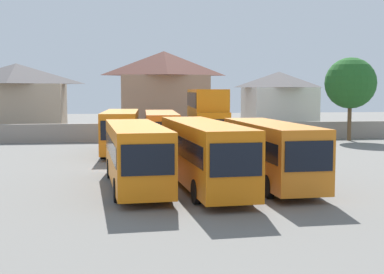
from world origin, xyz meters
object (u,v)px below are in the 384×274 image
at_px(bus_2, 203,151).
at_px(house_terrace_centre, 164,92).
at_px(bus_4, 121,129).
at_px(bus_5, 161,130).
at_px(house_terrace_left, 17,99).
at_px(house_terrace_right, 279,102).
at_px(bus_1, 135,152).
at_px(bus_6, 207,117).
at_px(tree_left_of_lot, 350,83).
at_px(bus_3, 270,150).

distance_m(bus_2, house_terrace_centre, 34.53).
bearing_deg(bus_4, bus_5, 85.01).
xyz_separation_m(house_terrace_left, house_terrace_centre, (16.38, 0.34, 0.78)).
bearing_deg(house_terrace_right, bus_4, -136.01).
relative_size(bus_1, bus_6, 1.07).
bearing_deg(bus_1, house_terrace_right, 147.92).
xyz_separation_m(bus_1, house_terrace_right, (17.94, 32.99, 1.80)).
xyz_separation_m(house_terrace_centre, tree_left_of_lot, (17.68, -10.97, 0.88)).
height_order(bus_4, house_terrace_centre, house_terrace_centre).
bearing_deg(house_terrace_left, house_terrace_right, -1.09).
relative_size(bus_2, bus_5, 1.16).
bearing_deg(bus_5, house_terrace_left, -140.02).
bearing_deg(bus_6, house_terrace_left, -131.27).
bearing_deg(house_terrace_centre, bus_4, -105.16).
bearing_deg(bus_4, bus_6, 96.41).
distance_m(bus_1, bus_5, 14.81).
distance_m(bus_4, tree_left_of_lot, 24.40).
bearing_deg(house_terrace_right, house_terrace_left, 178.91).
height_order(house_terrace_left, house_terrace_centre, house_terrace_centre).
bearing_deg(bus_6, house_terrace_right, 150.13).
distance_m(bus_3, tree_left_of_lot, 27.87).
distance_m(bus_6, house_terrace_right, 21.07).
distance_m(bus_1, bus_4, 15.08).
bearing_deg(bus_3, bus_4, -155.29).
xyz_separation_m(bus_6, tree_left_of_lot, (15.82, 7.51, 2.87)).
bearing_deg(bus_2, bus_4, -168.96).
distance_m(bus_1, tree_left_of_lot, 32.12).
height_order(bus_4, bus_6, bus_6).
height_order(house_terrace_left, tree_left_of_lot, tree_left_of_lot).
bearing_deg(bus_6, house_terrace_centre, -170.69).
bearing_deg(house_terrace_centre, house_terrace_right, -3.87).
bearing_deg(bus_4, house_terrace_centre, 168.35).
height_order(bus_1, bus_5, bus_5).
bearing_deg(bus_1, house_terrace_centre, 168.93).
bearing_deg(bus_1, bus_5, 166.62).
relative_size(bus_4, house_terrace_centre, 1.01).
bearing_deg(house_terrace_right, bus_5, -129.95).
height_order(bus_5, bus_6, bus_6).
bearing_deg(house_terrace_left, bus_1, -70.47).
bearing_deg(bus_2, house_terrace_right, 152.98).
distance_m(bus_2, house_terrace_right, 36.53).
bearing_deg(house_terrace_centre, bus_1, -97.53).
height_order(house_terrace_right, tree_left_of_lot, tree_left_of_lot).
xyz_separation_m(bus_3, bus_4, (-7.72, 15.27, 0.04)).
bearing_deg(house_terrace_left, tree_left_of_lot, -17.32).
bearing_deg(tree_left_of_lot, house_terrace_right, 112.75).
height_order(bus_5, house_terrace_left, house_terrace_left).
relative_size(bus_5, house_terrace_centre, 1.01).
relative_size(bus_3, bus_6, 1.02).
distance_m(bus_2, bus_6, 16.20).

